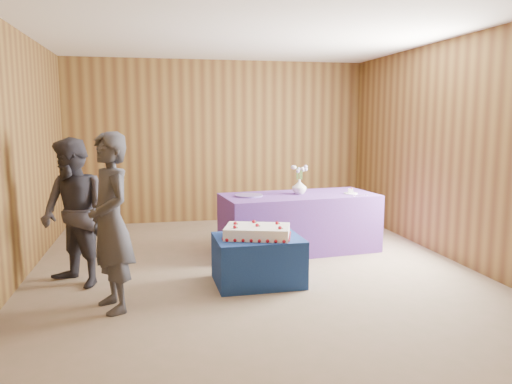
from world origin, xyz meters
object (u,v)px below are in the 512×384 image
object	(u,v)px
vase	(299,187)
guest_right	(74,213)
cake_table	(258,260)
guest_left	(111,223)
sheet_cake	(257,232)
serving_table	(299,222)

from	to	relation	value
vase	guest_right	xyz separation A→B (m)	(-2.69, -0.94, -0.07)
cake_table	vase	xyz separation A→B (m)	(0.81, 1.24, 0.60)
guest_left	cake_table	bearing A→B (deg)	84.58
vase	guest_right	size ratio (longest dim) A/B	0.13
sheet_cake	vase	distance (m)	1.52
serving_table	guest_right	world-z (taller)	guest_right
vase	guest_left	bearing A→B (deg)	-143.10
guest_right	serving_table	bearing A→B (deg)	65.02
cake_table	vase	size ratio (longest dim) A/B	4.61
cake_table	guest_right	distance (m)	1.97
serving_table	guest_left	distance (m)	2.83
serving_table	guest_left	world-z (taller)	guest_left
sheet_cake	guest_left	xyz separation A→B (m)	(-1.44, -0.45, 0.25)
cake_table	guest_left	world-z (taller)	guest_left
serving_table	sheet_cake	distance (m)	1.48
cake_table	guest_right	xyz separation A→B (m)	(-1.87, 0.30, 0.52)
cake_table	guest_left	bearing A→B (deg)	-163.67
cake_table	sheet_cake	distance (m)	0.31
sheet_cake	guest_left	distance (m)	1.53
sheet_cake	guest_right	bearing A→B (deg)	-172.10
vase	guest_right	distance (m)	2.85
serving_table	guest_left	xyz separation A→B (m)	(-2.25, -1.66, 0.44)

